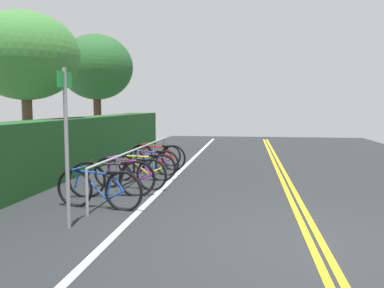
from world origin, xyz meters
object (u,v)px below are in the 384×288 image
bicycle_2 (130,173)px  bicycle_3 (142,167)px  bicycle_6 (157,155)px  sign_post_near (66,134)px  tree_mid (25,56)px  tree_far_right (96,68)px  bicycle_5 (157,157)px  bicycle_4 (150,162)px  bicycle_0 (99,189)px  bike_rack (138,156)px  bicycle_1 (112,179)px

bicycle_2 → bicycle_3: 0.98m
bicycle_6 → sign_post_near: sign_post_near is taller
tree_mid → tree_far_right: tree_far_right is taller
bicycle_5 → sign_post_near: (-5.76, 0.07, 1.09)m
bicycle_4 → tree_far_right: tree_far_right is taller
bicycle_5 → tree_far_right: tree_far_right is taller
bicycle_5 → bicycle_0: bearing=179.5°
sign_post_near → bicycle_5: bearing=-0.7°
bicycle_5 → bicycle_6: size_ratio=1.09×
bicycle_4 → tree_far_right: size_ratio=0.34×
bike_rack → bicycle_1: size_ratio=3.68×
bicycle_5 → bicycle_1: bearing=178.1°
bicycle_1 → bicycle_6: 4.42m
sign_post_near → bicycle_1: bearing=1.4°
bicycle_3 → bicycle_5: 1.82m
bicycle_4 → tree_far_right: bearing=32.7°
bicycle_1 → bicycle_5: 3.62m
bike_rack → bicycle_4: (0.95, -0.08, -0.29)m
bike_rack → tree_far_right: 8.27m
bicycle_1 → sign_post_near: (-2.14, -0.05, 1.09)m
bicycle_1 → bicycle_4: bearing=-2.6°
bicycle_6 → tree_mid: (-1.98, 3.18, 2.87)m
bicycle_5 → sign_post_near: 5.86m
bicycle_4 → tree_mid: 4.44m
bicycle_4 → tree_far_right: 7.66m
bike_rack → bicycle_1: 1.80m
sign_post_near → tree_mid: bearing=35.8°
bicycle_1 → tree_mid: (2.43, 3.25, 2.83)m
bicycle_4 → bicycle_6: bearing=6.4°
sign_post_near → tree_mid: (4.57, 3.30, 1.74)m
tree_far_right → bicycle_0: bearing=-158.7°
bicycle_0 → tree_far_right: size_ratio=0.36×
sign_post_near → tree_far_right: size_ratio=0.50×
bike_rack → sign_post_near: size_ratio=2.64×
bicycle_3 → sign_post_near: size_ratio=0.70×
bicycle_4 → bicycle_6: (1.68, 0.19, -0.01)m
bicycle_2 → tree_mid: size_ratio=0.41×
tree_far_right → bicycle_1: bearing=-157.0°
bicycle_0 → bicycle_6: (5.37, 0.15, -0.03)m
bicycle_5 → bicycle_4: bearing=-179.9°
bicycle_6 → tree_mid: size_ratio=0.37×
bicycle_5 → tree_mid: 4.56m
bicycle_4 → sign_post_near: bearing=179.2°
bicycle_4 → tree_far_right: (5.88, 3.77, 3.13)m
bike_rack → bicycle_0: bearing=-179.3°
bicycle_5 → sign_post_near: sign_post_near is taller
bicycle_5 → tree_mid: tree_mid is taller
sign_post_near → bicycle_2: bearing=-1.3°
bicycle_1 → bicycle_5: bicycle_1 is taller
bicycle_5 → tree_far_right: 6.99m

